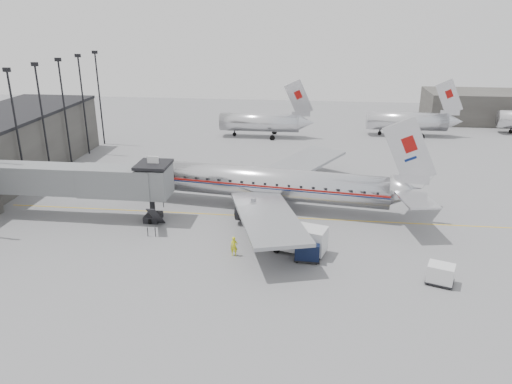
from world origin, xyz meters
TOP-DOWN VIEW (x-y plane):
  - ground at (0.00, 0.00)m, footprint 160.00×160.00m
  - hangar at (45.00, 60.00)m, footprint 30.00×12.00m
  - apron_line at (3.00, 6.00)m, footprint 60.00×0.15m
  - jet_bridge at (-16.66, 3.67)m, footprint 21.00×6.20m
  - floodlight_masts at (-27.50, 13.00)m, footprint 0.90×42.25m
  - distant_aircraft_near at (-1.79, 42.00)m, footprint 16.39×3.20m
  - distant_aircraft_mid at (24.21, 46.00)m, footprint 16.39×3.20m
  - airliner at (2.48, 8.90)m, footprint 36.10×33.25m
  - service_van at (6.45, -1.98)m, footprint 5.98×3.68m
  - baggage_cart_navy at (7.46, -3.61)m, footprint 2.37×1.84m
  - baggage_cart_white at (18.52, -6.44)m, footprint 2.63×2.31m
  - ramp_worker at (0.69, -3.47)m, footprint 0.71×0.50m

SIDE VIEW (x-z plane):
  - ground at x=0.00m, z-range 0.00..0.00m
  - apron_line at x=3.00m, z-range 0.00..0.01m
  - baggage_cart_white at x=18.52m, z-range 0.06..1.78m
  - ramp_worker at x=0.69m, z-range 0.00..1.86m
  - baggage_cart_navy at x=7.46m, z-range 0.06..1.86m
  - service_van at x=6.45m, z-range 0.07..2.70m
  - distant_aircraft_near at x=-1.79m, z-range -2.40..7.86m
  - distant_aircraft_mid at x=24.21m, z-range -2.40..7.86m
  - airliner at x=2.48m, z-range -2.84..8.60m
  - hangar at x=45.00m, z-range 0.00..6.00m
  - jet_bridge at x=-16.66m, z-range 0.63..7.73m
  - floodlight_masts at x=-27.50m, z-range 0.74..15.99m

